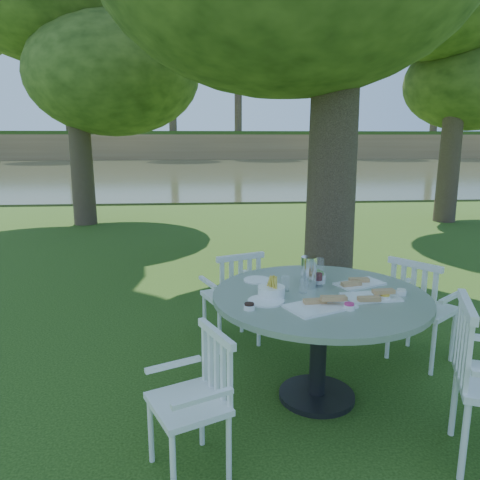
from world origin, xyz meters
name	(u,v)px	position (x,y,z in m)	size (l,w,h in m)	color
ground	(242,323)	(0.00, 0.00, 0.00)	(140.00, 140.00, 0.00)	#18360B
table	(320,312)	(0.43, -1.47, 0.68)	(1.53, 1.53, 0.81)	black
chair_ne	(418,303)	(1.40, -1.00, 0.54)	(0.63, 0.63, 0.92)	white
chair_nw	(235,292)	(-0.11, -0.54, 0.53)	(0.58, 0.56, 0.90)	white
chair_sw	(201,391)	(-0.42, -2.15, 0.49)	(0.53, 0.54, 0.83)	white
tableware	(311,286)	(0.37, -1.42, 0.86)	(1.17, 0.93, 0.23)	white
river	(207,171)	(0.00, 23.00, 0.00)	(100.00, 28.00, 0.12)	#343922
far_bank	(206,79)	(0.28, 41.12, 7.25)	(100.00, 18.00, 15.20)	olive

